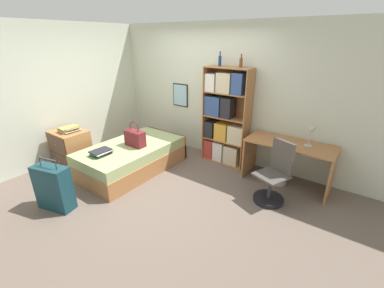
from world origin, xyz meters
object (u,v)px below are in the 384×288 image
object	(u,v)px
book_stack_on_bed	(101,152)
suitcase	(54,188)
desk_chair	(273,182)
bottle_green	(220,61)
desk	(289,155)
dresser	(71,149)
bottle_brown	(241,62)
bookcase	(224,120)
waste_bin	(279,176)
magazine_pile_on_dresser	(69,129)
handbag	(135,138)
desk_lamp	(313,131)
bed	(133,157)

from	to	relation	value
book_stack_on_bed	suitcase	bearing A→B (deg)	-84.00
book_stack_on_bed	desk_chair	world-z (taller)	desk_chair
bottle_green	desk	size ratio (longest dim) A/B	0.18
dresser	bottle_brown	bearing A→B (deg)	38.25
desk	desk_chair	distance (m)	0.66
book_stack_on_bed	bookcase	bearing A→B (deg)	55.96
desk	waste_bin	world-z (taller)	desk
desk	bookcase	bearing A→B (deg)	174.16
bookcase	bottle_green	distance (m)	1.08
magazine_pile_on_dresser	desk	world-z (taller)	magazine_pile_on_dresser
handbag	bookcase	bearing A→B (deg)	49.45
handbag	dresser	world-z (taller)	handbag
desk	desk_lamp	world-z (taller)	desk_lamp
suitcase	desk	world-z (taller)	suitcase
bed	waste_bin	xyz separation A→B (m)	(2.41, 1.10, -0.10)
bottle_brown	desk	distance (m)	1.76
handbag	desk_chair	bearing A→B (deg)	12.46
desk	bottle_brown	bearing A→B (deg)	170.09
handbag	desk_lamp	xyz separation A→B (m)	(2.69, 1.17, 0.35)
bed	handbag	world-z (taller)	handbag
book_stack_on_bed	handbag	bearing A→B (deg)	73.62
suitcase	desk_lamp	xyz separation A→B (m)	(2.77, 2.67, 0.66)
desk	magazine_pile_on_dresser	bearing A→B (deg)	-153.71
dresser	bottle_green	bearing A→B (deg)	42.86
magazine_pile_on_dresser	bookcase	bearing A→B (deg)	40.20
bookcase	bottle_green	bearing A→B (deg)	170.97
dresser	desk_lamp	bearing A→B (deg)	25.06
magazine_pile_on_dresser	handbag	bearing A→B (deg)	27.69
handbag	bottle_brown	world-z (taller)	bottle_brown
bookcase	desk	xyz separation A→B (m)	(1.30, -0.13, -0.33)
bottle_green	desk_chair	distance (m)	2.31
suitcase	bottle_green	xyz separation A→B (m)	(1.02, 2.81, 1.60)
magazine_pile_on_dresser	desk	xyz separation A→B (m)	(3.51, 1.73, -0.23)
desk_lamp	dresser	bearing A→B (deg)	-154.94
suitcase	waste_bin	distance (m)	3.53
dresser	desk_chair	distance (m)	3.70
handbag	desk_lamp	bearing A→B (deg)	23.61
bottle_green	desk	distance (m)	2.03
suitcase	dresser	bearing A→B (deg)	139.93
desk	waste_bin	bearing A→B (deg)	-144.51
bookcase	bottle_brown	world-z (taller)	bottle_brown
handbag	bookcase	distance (m)	1.70
desk_lamp	bottle_green	bearing A→B (deg)	175.57
book_stack_on_bed	magazine_pile_on_dresser	size ratio (longest dim) A/B	0.96
handbag	magazine_pile_on_dresser	bearing A→B (deg)	-152.31
magazine_pile_on_dresser	book_stack_on_bed	bearing A→B (deg)	-1.46
suitcase	bottle_brown	xyz separation A→B (m)	(1.42, 2.84, 1.59)
suitcase	magazine_pile_on_dresser	distance (m)	1.44
bottle_green	desk_chair	bearing A→B (deg)	-28.41
bottle_green	waste_bin	xyz separation A→B (m)	(1.38, -0.22, -1.79)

